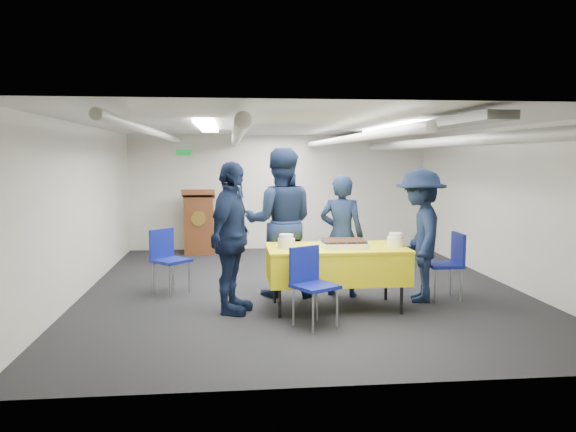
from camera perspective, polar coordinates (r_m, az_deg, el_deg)
The scene contains 14 objects.
ground at distance 8.10m, azimuth 1.36°, elevation -7.24°, with size 7.00×7.00×0.00m, color black.
room_shell at distance 8.31m, azimuth 1.67°, elevation 5.69°, with size 6.00×7.00×2.30m.
serving_table at distance 6.90m, azimuth 4.91°, elevation -4.85°, with size 1.69×0.91×0.77m.
sheet_cake at distance 6.84m, azimuth 5.65°, elevation -2.78°, with size 0.54×0.42×0.09m.
plate_stack_left at distance 6.72m, azimuth -0.18°, elevation -2.63°, with size 0.21×0.21×0.17m.
plate_stack_right at distance 6.98m, azimuth 10.88°, elevation -2.42°, with size 0.20×0.20×0.17m.
podium at distance 10.96m, azimuth -9.01°, elevation -0.58°, with size 0.62×0.53×1.25m.
chair_near at distance 6.23m, azimuth 2.28°, elevation -6.29°, with size 0.58×0.58×0.87m.
chair_right at distance 7.67m, azimuth 16.14°, elevation -4.18°, with size 0.42×0.42×0.87m.
chair_left at distance 7.89m, azimuth -12.20°, elevation -3.80°, with size 0.59×0.59×0.87m.
sailor_a at distance 7.52m, azimuth 5.47°, elevation -1.99°, with size 0.59×0.39×1.63m, color black.
sailor_b at distance 7.49m, azimuth -0.81°, elevation -0.64°, with size 0.96×0.75×1.98m, color black.
sailor_c at distance 6.67m, azimuth -5.79°, elevation -2.23°, with size 1.06×0.44×1.81m, color black.
sailor_d at distance 7.42m, azimuth 13.25°, elevation -1.90°, with size 1.11×0.64×1.71m, color black.
Camera 1 is at (-1.01, -7.82, 1.86)m, focal length 35.00 mm.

